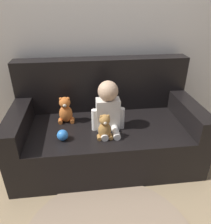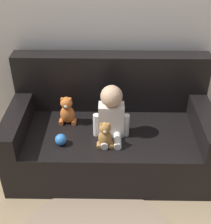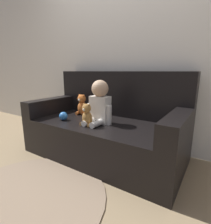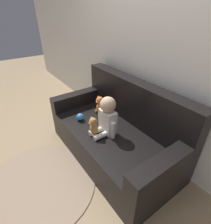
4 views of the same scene
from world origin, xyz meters
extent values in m
plane|color=#9E8460|center=(0.00, 0.00, 0.00)|extent=(12.00, 12.00, 0.00)
cube|color=silver|center=(0.00, 0.52, 1.30)|extent=(8.00, 0.05, 2.60)
cube|color=black|center=(0.00, 0.00, 0.21)|extent=(1.74, 0.88, 0.41)
cube|color=black|center=(0.00, 0.35, 0.68)|extent=(1.74, 0.18, 0.54)
cube|color=black|center=(-0.79, 0.00, 0.51)|extent=(0.16, 0.88, 0.20)
cube|color=black|center=(0.79, 0.00, 0.51)|extent=(0.16, 0.88, 0.20)
cube|color=white|center=(0.01, -0.07, 0.56)|extent=(0.21, 0.12, 0.29)
sphere|color=tan|center=(0.01, -0.07, 0.78)|extent=(0.18, 0.18, 0.18)
cylinder|color=white|center=(-0.05, -0.21, 0.44)|extent=(0.06, 0.16, 0.06)
cylinder|color=white|center=(0.06, -0.21, 0.44)|extent=(0.06, 0.16, 0.06)
cylinder|color=white|center=(-0.12, -0.09, 0.51)|extent=(0.06, 0.06, 0.20)
cylinder|color=white|center=(0.13, -0.09, 0.51)|extent=(0.06, 0.06, 0.20)
ellipsoid|color=#AD7A3D|center=(-0.04, -0.23, 0.49)|extent=(0.11, 0.09, 0.15)
sphere|color=#AD7A3D|center=(-0.04, -0.24, 0.60)|extent=(0.09, 0.09, 0.09)
sphere|color=#AD7A3D|center=(-0.07, -0.24, 0.63)|extent=(0.03, 0.03, 0.03)
sphere|color=#AD7A3D|center=(-0.01, -0.24, 0.63)|extent=(0.03, 0.03, 0.03)
sphere|color=beige|center=(-0.04, -0.28, 0.59)|extent=(0.03, 0.03, 0.03)
cylinder|color=#AD7A3D|center=(-0.09, -0.25, 0.43)|extent=(0.04, 0.06, 0.04)
cylinder|color=#AD7A3D|center=(0.01, -0.25, 0.43)|extent=(0.04, 0.06, 0.04)
ellipsoid|color=orange|center=(-0.38, 0.09, 0.50)|extent=(0.13, 0.10, 0.17)
sphere|color=orange|center=(-0.38, 0.08, 0.62)|extent=(0.10, 0.10, 0.10)
sphere|color=orange|center=(-0.41, 0.08, 0.66)|extent=(0.03, 0.03, 0.03)
sphere|color=orange|center=(-0.35, 0.08, 0.66)|extent=(0.03, 0.03, 0.03)
sphere|color=beige|center=(-0.38, 0.04, 0.61)|extent=(0.04, 0.04, 0.04)
cylinder|color=orange|center=(-0.44, 0.06, 0.43)|extent=(0.04, 0.07, 0.04)
cylinder|color=orange|center=(-0.32, 0.06, 0.43)|extent=(0.04, 0.07, 0.04)
sphere|color=#337FDB|center=(-0.40, -0.22, 0.46)|extent=(0.09, 0.09, 0.09)
camera|label=1|loc=(-0.22, -1.78, 1.50)|focal=35.00mm
camera|label=2|loc=(-0.01, -2.18, 2.04)|focal=50.00mm
camera|label=3|loc=(1.05, -1.56, 0.96)|focal=28.00mm
camera|label=4|loc=(1.35, -1.05, 1.70)|focal=28.00mm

